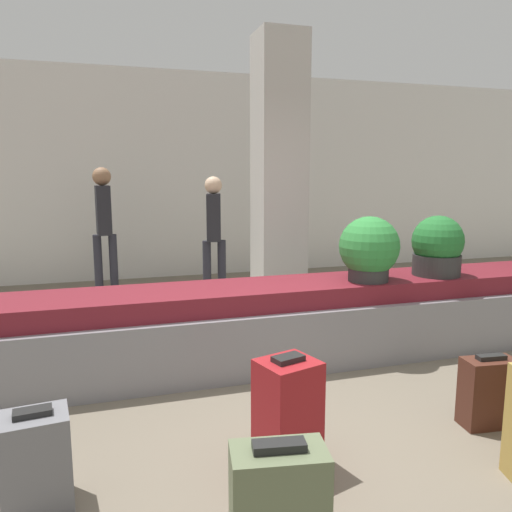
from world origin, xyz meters
TOP-DOWN VIEW (x-y plane):
  - ground_plane at (0.00, 0.00)m, footprint 18.00×18.00m
  - back_wall at (0.00, 5.27)m, footprint 18.00×0.06m
  - carousel at (0.00, 1.27)m, footprint 8.96×0.84m
  - pillar at (0.77, 2.86)m, footprint 0.54×0.54m
  - suitcase_0 at (-1.58, -0.26)m, footprint 0.34×0.29m
  - suitcase_1 at (-0.30, -0.29)m, footprint 0.37×0.35m
  - suitcase_2 at (1.12, -0.23)m, footprint 0.36×0.22m
  - potted_plant_0 at (1.00, 1.14)m, footprint 0.53×0.53m
  - potted_plant_2 at (1.73, 1.18)m, footprint 0.47×0.47m
  - traveler_0 at (-1.21, 4.26)m, footprint 0.31×0.33m
  - traveler_1 at (0.16, 3.66)m, footprint 0.31×0.35m

SIDE VIEW (x-z plane):
  - ground_plane at x=0.00m, z-range 0.00..0.00m
  - suitcase_2 at x=1.12m, z-range -0.01..0.47m
  - suitcase_0 at x=-1.58m, z-range -0.01..0.51m
  - suitcase_1 at x=-0.30m, z-range -0.01..0.64m
  - carousel at x=0.00m, z-range -0.02..0.68m
  - traveler_1 at x=0.16m, z-range 0.15..1.74m
  - potted_plant_2 at x=1.73m, z-range 0.68..1.23m
  - potted_plant_0 at x=1.00m, z-range 0.69..1.26m
  - traveler_0 at x=-1.21m, z-range 0.17..1.89m
  - back_wall at x=0.00m, z-range 0.00..3.20m
  - pillar at x=0.77m, z-range 0.00..3.20m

